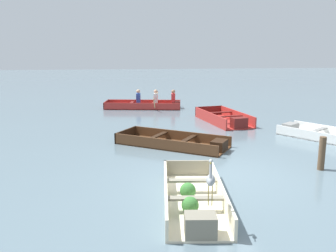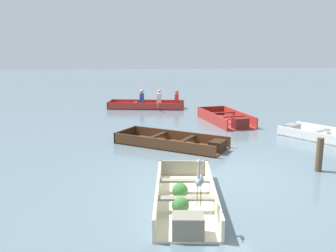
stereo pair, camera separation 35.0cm
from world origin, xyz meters
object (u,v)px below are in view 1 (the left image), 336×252
at_px(heron_on_dinghy, 211,179).
at_px(skiff_dark_varnish_near_moored, 177,143).
at_px(rowboat_red_with_crew, 148,104).
at_px(dinghy_cream_foreground, 193,199).
at_px(skiff_red_outer_moored, 225,119).
at_px(mooring_post, 322,153).
at_px(skiff_white_mid_moored, 328,136).

bearing_deg(heron_on_dinghy, skiff_dark_varnish_near_moored, 88.45).
bearing_deg(rowboat_red_with_crew, heron_on_dinghy, -88.52).
height_order(dinghy_cream_foreground, skiff_red_outer_moored, skiff_red_outer_moored).
distance_m(skiff_dark_varnish_near_moored, heron_on_dinghy, 5.19).
relative_size(skiff_dark_varnish_near_moored, mooring_post, 4.20).
relative_size(dinghy_cream_foreground, skiff_white_mid_moored, 0.91).
xyz_separation_m(dinghy_cream_foreground, rowboat_red_with_crew, (-0.20, 11.30, 0.05)).
height_order(skiff_dark_varnish_near_moored, heron_on_dinghy, heron_on_dinghy).
distance_m(rowboat_red_with_crew, heron_on_dinghy, 12.18).
bearing_deg(rowboat_red_with_crew, mooring_post, -69.17).
distance_m(dinghy_cream_foreground, skiff_dark_varnish_near_moored, 4.28).
relative_size(skiff_white_mid_moored, skiff_red_outer_moored, 1.09).
height_order(skiff_dark_varnish_near_moored, skiff_red_outer_moored, skiff_red_outer_moored).
xyz_separation_m(dinghy_cream_foreground, heron_on_dinghy, (0.12, -0.86, 0.71)).
xyz_separation_m(skiff_dark_varnish_near_moored, skiff_white_mid_moored, (4.92, 0.29, -0.00)).
relative_size(dinghy_cream_foreground, heron_on_dinghy, 3.66).
xyz_separation_m(dinghy_cream_foreground, skiff_white_mid_moored, (5.17, 4.57, -0.04)).
relative_size(rowboat_red_with_crew, heron_on_dinghy, 4.42).
xyz_separation_m(dinghy_cream_foreground, skiff_dark_varnish_near_moored, (0.26, 4.28, -0.04)).
bearing_deg(rowboat_red_with_crew, skiff_red_outer_moored, -54.07).
height_order(dinghy_cream_foreground, skiff_white_mid_moored, dinghy_cream_foreground).
bearing_deg(rowboat_red_with_crew, dinghy_cream_foreground, -89.01).
xyz_separation_m(skiff_white_mid_moored, rowboat_red_with_crew, (-5.37, 6.73, 0.09)).
bearing_deg(heron_on_dinghy, skiff_red_outer_moored, 73.51).
height_order(skiff_dark_varnish_near_moored, skiff_white_mid_moored, skiff_dark_varnish_near_moored).
bearing_deg(mooring_post, dinghy_cream_foreground, -153.02).
bearing_deg(heron_on_dinghy, skiff_white_mid_moored, 47.02).
distance_m(skiff_dark_varnish_near_moored, skiff_red_outer_moored, 3.95).
relative_size(skiff_red_outer_moored, rowboat_red_with_crew, 0.83).
relative_size(skiff_dark_varnish_near_moored, rowboat_red_with_crew, 0.93).
bearing_deg(skiff_dark_varnish_near_moored, skiff_red_outer_moored, 53.92).
xyz_separation_m(rowboat_red_with_crew, mooring_post, (3.63, -9.55, 0.22)).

